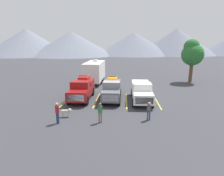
# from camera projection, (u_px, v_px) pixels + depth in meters

# --- Properties ---
(ground_plane) EXTENTS (240.00, 240.00, 0.00)m
(ground_plane) POSITION_uv_depth(u_px,v_px,m) (111.00, 101.00, 20.72)
(ground_plane) COLOR #38383D
(pickup_truck_a) EXTENTS (2.20, 5.59, 2.58)m
(pickup_truck_a) POSITION_uv_depth(u_px,v_px,m) (82.00, 89.00, 21.36)
(pickup_truck_a) COLOR maroon
(pickup_truck_a) RESTS_ON ground
(pickup_truck_b) EXTENTS (2.05, 5.22, 2.57)m
(pickup_truck_b) POSITION_uv_depth(u_px,v_px,m) (112.00, 89.00, 21.13)
(pickup_truck_b) COLOR #595B60
(pickup_truck_b) RESTS_ON ground
(pickup_truck_c) EXTENTS (2.16, 5.90, 2.15)m
(pickup_truck_c) POSITION_uv_depth(u_px,v_px,m) (142.00, 91.00, 20.73)
(pickup_truck_c) COLOR white
(pickup_truck_c) RESTS_ON ground
(lot_stripe_a) EXTENTS (0.12, 5.50, 0.01)m
(lot_stripe_a) POSITION_uv_depth(u_px,v_px,m) (67.00, 100.00, 21.39)
(lot_stripe_a) COLOR gold
(lot_stripe_a) RESTS_ON ground
(lot_stripe_b) EXTENTS (0.12, 5.50, 0.01)m
(lot_stripe_b) POSITION_uv_depth(u_px,v_px,m) (97.00, 100.00, 21.18)
(lot_stripe_b) COLOR gold
(lot_stripe_b) RESTS_ON ground
(lot_stripe_c) EXTENTS (0.12, 5.50, 0.01)m
(lot_stripe_c) POSITION_uv_depth(u_px,v_px,m) (126.00, 101.00, 20.98)
(lot_stripe_c) COLOR gold
(lot_stripe_c) RESTS_ON ground
(lot_stripe_d) EXTENTS (0.12, 5.50, 0.01)m
(lot_stripe_d) POSITION_uv_depth(u_px,v_px,m) (157.00, 101.00, 20.77)
(lot_stripe_d) COLOR gold
(lot_stripe_d) RESTS_ON ground
(camper_trailer_a) EXTENTS (2.73, 8.16, 3.63)m
(camper_trailer_a) POSITION_uv_depth(u_px,v_px,m) (95.00, 71.00, 29.93)
(camper_trailer_a) COLOR white
(camper_trailer_a) RESTS_ON ground
(person_a) EXTENTS (0.35, 0.22, 1.58)m
(person_a) POSITION_uv_depth(u_px,v_px,m) (149.00, 110.00, 15.53)
(person_a) COLOR navy
(person_a) RESTS_ON ground
(person_b) EXTENTS (0.37, 0.24, 1.69)m
(person_b) POSITION_uv_depth(u_px,v_px,m) (100.00, 111.00, 15.01)
(person_b) COLOR #726047
(person_b) RESTS_ON ground
(person_c) EXTENTS (0.34, 0.31, 1.75)m
(person_c) POSITION_uv_depth(u_px,v_px,m) (57.00, 112.00, 14.86)
(person_c) COLOR navy
(person_c) RESTS_ON ground
(dog) EXTENTS (0.96, 0.40, 0.77)m
(dog) POSITION_uv_depth(u_px,v_px,m) (67.00, 111.00, 16.30)
(dog) COLOR beige
(dog) RESTS_ON ground
(tree_a) EXTENTS (3.46, 3.46, 6.91)m
(tree_a) POSITION_uv_depth(u_px,v_px,m) (192.00, 53.00, 29.77)
(tree_a) COLOR brown
(tree_a) RESTS_ON ground
(mountain_ridge) EXTENTS (147.82, 53.92, 13.83)m
(mountain_ridge) POSITION_uv_depth(u_px,v_px,m) (121.00, 43.00, 98.12)
(mountain_ridge) COLOR slate
(mountain_ridge) RESTS_ON ground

